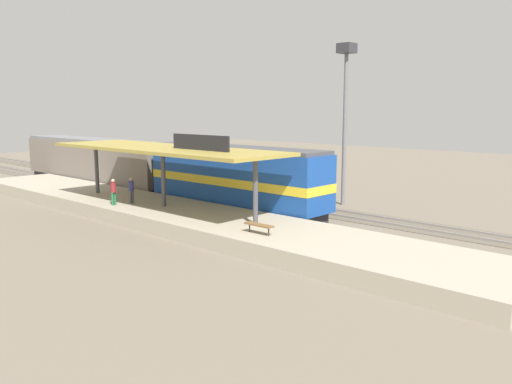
# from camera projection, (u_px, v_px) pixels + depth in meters

# --- Properties ---
(ground_plane) EXTENTS (120.00, 120.00, 0.00)m
(ground_plane) POSITION_uv_depth(u_px,v_px,m) (237.00, 206.00, 38.70)
(ground_plane) COLOR #706656
(track_near) EXTENTS (3.20, 110.00, 0.16)m
(track_near) POSITION_uv_depth(u_px,v_px,m) (217.00, 210.00, 37.25)
(track_near) COLOR #5F5649
(track_near) RESTS_ON ground
(track_far) EXTENTS (3.20, 110.00, 0.16)m
(track_far) POSITION_uv_depth(u_px,v_px,m) (260.00, 201.00, 40.58)
(track_far) COLOR #5F5649
(track_far) RESTS_ON ground
(platform) EXTENTS (6.00, 44.00, 0.90)m
(platform) POSITION_uv_depth(u_px,v_px,m) (164.00, 213.00, 33.85)
(platform) COLOR #A89E89
(platform) RESTS_ON ground
(station_canopy) EXTENTS (5.20, 18.00, 4.70)m
(station_canopy) POSITION_uv_depth(u_px,v_px,m) (163.00, 150.00, 33.14)
(station_canopy) COLOR #47474C
(station_canopy) RESTS_ON platform
(platform_bench) EXTENTS (0.44, 1.70, 0.50)m
(platform_bench) POSITION_uv_depth(u_px,v_px,m) (259.00, 225.00, 26.30)
(platform_bench) COLOR #333338
(platform_bench) RESTS_ON platform
(locomotive) EXTENTS (2.93, 14.43, 4.44)m
(locomotive) POSITION_uv_depth(u_px,v_px,m) (235.00, 179.00, 35.62)
(locomotive) COLOR #28282D
(locomotive) RESTS_ON track_near
(passenger_carriage_single) EXTENTS (2.90, 20.00, 4.24)m
(passenger_carriage_single) POSITION_uv_depth(u_px,v_px,m) (95.00, 162.00, 47.70)
(passenger_carriage_single) COLOR #28282D
(passenger_carriage_single) RESTS_ON track_near
(freight_car) EXTENTS (2.80, 12.00, 3.54)m
(freight_car) POSITION_uv_depth(u_px,v_px,m) (216.00, 171.00, 43.63)
(freight_car) COLOR #28282D
(freight_car) RESTS_ON track_far
(light_mast) EXTENTS (1.10, 1.10, 11.70)m
(light_mast) POSITION_uv_depth(u_px,v_px,m) (346.00, 90.00, 37.97)
(light_mast) COLOR slate
(light_mast) RESTS_ON ground
(person_waiting) EXTENTS (0.34, 0.34, 1.71)m
(person_waiting) POSITION_uv_depth(u_px,v_px,m) (131.00, 189.00, 34.73)
(person_waiting) COLOR #4C4C51
(person_waiting) RESTS_ON platform
(person_walking) EXTENTS (0.34, 0.34, 1.71)m
(person_walking) POSITION_uv_depth(u_px,v_px,m) (113.00, 191.00, 34.07)
(person_walking) COLOR #23603D
(person_walking) RESTS_ON platform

